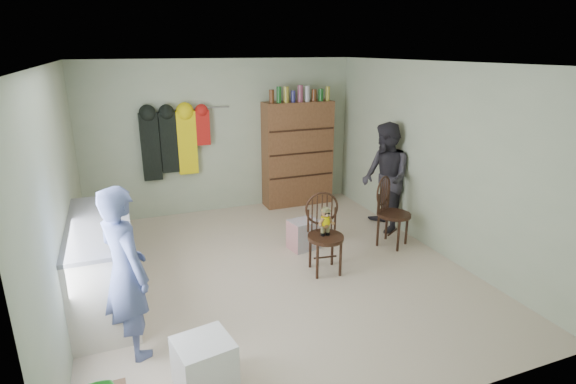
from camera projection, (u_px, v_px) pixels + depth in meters
name	position (u px, v px, depth m)	size (l,w,h in m)	color
ground_plane	(275.00, 271.00, 5.60)	(5.00, 5.00, 0.00)	beige
room_walls	(260.00, 139.00, 5.58)	(5.00, 5.00, 5.00)	#B4C0A0
counter	(103.00, 263.00, 4.78)	(0.64, 1.86, 0.94)	silver
plastic_tub	(204.00, 364.00, 3.65)	(0.44, 0.42, 0.42)	white
chair_front	(324.00, 228.00, 5.47)	(0.49, 0.49, 0.99)	#351D12
chair_far	(390.00, 209.00, 6.22)	(0.60, 0.60, 0.98)	#351D12
striped_bag	(304.00, 234.00, 6.18)	(0.39, 0.30, 0.41)	#E57472
person_left	(125.00, 273.00, 3.89)	(0.58, 0.38, 1.59)	#526198
person_right	(385.00, 178.00, 6.66)	(0.79, 0.62, 1.63)	#2D2B33
dresser	(298.00, 153.00, 7.79)	(1.20, 0.39, 2.07)	brown
coat_rack	(174.00, 142.00, 7.04)	(1.42, 0.12, 1.09)	#99999E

